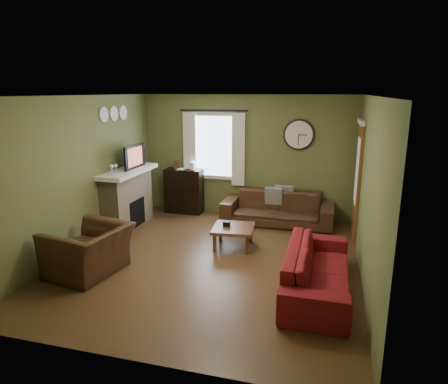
% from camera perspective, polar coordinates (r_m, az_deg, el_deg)
% --- Properties ---
extents(floor, '(4.60, 5.20, 0.00)m').
position_cam_1_polar(floor, '(6.58, -1.78, -9.68)').
color(floor, '#4E331D').
rests_on(floor, ground).
extents(ceiling, '(4.60, 5.20, 0.00)m').
position_cam_1_polar(ceiling, '(6.02, -1.97, 13.59)').
color(ceiling, white).
rests_on(ceiling, ground).
extents(wall_left, '(0.00, 5.20, 2.60)m').
position_cam_1_polar(wall_left, '(7.18, -19.73, 2.41)').
color(wall_left, '#5E6837').
rests_on(wall_left, ground).
extents(wall_right, '(0.00, 5.20, 2.60)m').
position_cam_1_polar(wall_right, '(5.93, 19.89, 0.05)').
color(wall_right, '#5E6837').
rests_on(wall_right, ground).
extents(wall_back, '(4.60, 0.00, 2.60)m').
position_cam_1_polar(wall_back, '(8.64, 3.20, 5.12)').
color(wall_back, '#5E6837').
rests_on(wall_back, ground).
extents(wall_front, '(4.60, 0.00, 2.60)m').
position_cam_1_polar(wall_front, '(3.86, -13.33, -6.88)').
color(wall_front, '#5E6837').
rests_on(wall_front, ground).
extents(fireplace, '(0.40, 1.40, 1.10)m').
position_cam_1_polar(fireplace, '(8.19, -13.60, -1.15)').
color(fireplace, tan).
rests_on(fireplace, floor).
extents(firebox, '(0.04, 0.60, 0.55)m').
position_cam_1_polar(firebox, '(8.17, -12.33, -2.94)').
color(firebox, black).
rests_on(firebox, fireplace).
extents(mantel, '(0.58, 1.60, 0.08)m').
position_cam_1_polar(mantel, '(8.04, -13.66, 2.89)').
color(mantel, white).
rests_on(mantel, fireplace).
extents(tv, '(0.08, 0.60, 0.35)m').
position_cam_1_polar(tv, '(8.13, -13.12, 4.57)').
color(tv, black).
rests_on(tv, mantel).
extents(tv_screen, '(0.02, 0.62, 0.36)m').
position_cam_1_polar(tv_screen, '(8.08, -12.64, 4.94)').
color(tv_screen, '#994C3F').
rests_on(tv_screen, mantel).
extents(medallion_left, '(0.28, 0.28, 0.03)m').
position_cam_1_polar(medallion_left, '(7.71, -16.80, 10.55)').
color(medallion_left, white).
rests_on(medallion_left, wall_left).
extents(medallion_mid, '(0.28, 0.28, 0.03)m').
position_cam_1_polar(medallion_mid, '(8.01, -15.47, 10.75)').
color(medallion_mid, white).
rests_on(medallion_mid, wall_left).
extents(medallion_right, '(0.28, 0.28, 0.03)m').
position_cam_1_polar(medallion_right, '(8.31, -14.24, 10.94)').
color(medallion_right, white).
rests_on(medallion_right, wall_left).
extents(window_pane, '(1.00, 0.02, 1.30)m').
position_cam_1_polar(window_pane, '(8.77, -1.31, 6.58)').
color(window_pane, silver).
rests_on(window_pane, wall_back).
extents(curtain_rod, '(0.03, 0.03, 1.50)m').
position_cam_1_polar(curtain_rod, '(8.60, -1.54, 11.59)').
color(curtain_rod, black).
rests_on(curtain_rod, wall_back).
extents(curtain_left, '(0.28, 0.04, 1.55)m').
position_cam_1_polar(curtain_left, '(8.85, -4.93, 6.28)').
color(curtain_left, white).
rests_on(curtain_left, wall_back).
extents(curtain_right, '(0.28, 0.04, 1.55)m').
position_cam_1_polar(curtain_right, '(8.54, 2.06, 6.03)').
color(curtain_right, white).
rests_on(curtain_right, wall_back).
extents(wall_clock, '(0.64, 0.06, 0.64)m').
position_cam_1_polar(wall_clock, '(8.37, 10.63, 8.05)').
color(wall_clock, white).
rests_on(wall_clock, wall_back).
extents(door, '(0.05, 0.90, 2.10)m').
position_cam_1_polar(door, '(7.78, 18.54, 1.50)').
color(door, brown).
rests_on(door, floor).
extents(bookshelf, '(0.83, 0.35, 0.99)m').
position_cam_1_polar(bookshelf, '(8.97, -5.73, 0.16)').
color(bookshelf, black).
rests_on(bookshelf, floor).
extents(book, '(0.17, 0.23, 0.02)m').
position_cam_1_polar(book, '(8.85, -6.61, 3.03)').
color(book, '#54321B').
rests_on(book, bookshelf).
extents(sofa_brown, '(2.25, 0.88, 0.66)m').
position_cam_1_polar(sofa_brown, '(8.29, 7.63, -2.28)').
color(sofa_brown, '#3A2215').
rests_on(sofa_brown, floor).
extents(pillow_left, '(0.40, 0.13, 0.39)m').
position_cam_1_polar(pillow_left, '(8.48, 8.55, -0.37)').
color(pillow_left, gray).
rests_on(pillow_left, sofa_brown).
extents(pillow_right, '(0.36, 0.13, 0.35)m').
position_cam_1_polar(pillow_right, '(8.36, 7.11, -0.55)').
color(pillow_right, gray).
rests_on(pillow_right, sofa_brown).
extents(sofa_red, '(0.83, 2.14, 0.62)m').
position_cam_1_polar(sofa_red, '(5.67, 13.23, -10.70)').
color(sofa_red, maroon).
rests_on(sofa_red, floor).
extents(armchair, '(1.12, 1.24, 0.72)m').
position_cam_1_polar(armchair, '(6.33, -18.74, -7.93)').
color(armchair, '#3A2215').
rests_on(armchair, floor).
extents(coffee_table, '(0.76, 0.76, 0.37)m').
position_cam_1_polar(coffee_table, '(7.03, 1.34, -6.44)').
color(coffee_table, '#54321B').
rests_on(coffee_table, floor).
extents(tissue_box, '(0.12, 0.12, 0.09)m').
position_cam_1_polar(tissue_box, '(7.00, 0.39, -4.66)').
color(tissue_box, black).
rests_on(tissue_box, coffee_table).
extents(wine_glass_a, '(0.07, 0.07, 0.20)m').
position_cam_1_polar(wine_glass_a, '(7.50, -15.75, 3.04)').
color(wine_glass_a, white).
rests_on(wine_glass_a, mantel).
extents(wine_glass_b, '(0.06, 0.06, 0.18)m').
position_cam_1_polar(wine_glass_b, '(7.63, -15.17, 3.21)').
color(wine_glass_b, white).
rests_on(wine_glass_b, mantel).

